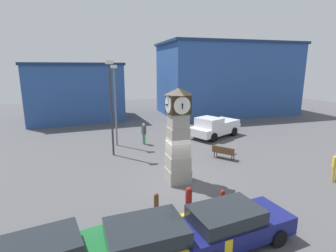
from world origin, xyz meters
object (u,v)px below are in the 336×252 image
pickup_truck (215,127)px  bench (224,152)px  car_by_building (231,225)px  pedestrian_near_bench (144,132)px  car_near_tower (153,242)px  clock_tower (178,138)px  bollard_far_row (222,199)px  street_lamp_near_road (115,100)px  street_lamp_far_side (111,102)px  bollard_near_tower (156,204)px  bollard_mid_row (189,199)px

pickup_truck → bench: bearing=-112.1°
car_by_building → pedestrian_near_bench: size_ratio=2.61×
car_near_tower → pickup_truck: (9.34, 13.39, 0.19)m
clock_tower → pickup_truck: (6.46, 7.82, -1.56)m
bollard_far_row → street_lamp_near_road: (-3.18, 11.25, 3.20)m
bollard_far_row → street_lamp_far_side: (-3.73, 8.94, 3.34)m
clock_tower → pickup_truck: clock_tower is taller
bollard_far_row → bench: size_ratio=0.58×
bench → street_lamp_far_side: bearing=155.8°
car_by_building → car_near_tower: bearing=-178.5°
pickup_truck → pedestrian_near_bench: pickup_truck is taller
bollard_near_tower → pedestrian_near_bench: (1.88, 10.39, 0.50)m
car_near_tower → street_lamp_far_side: bearing=89.9°
bench → bollard_mid_row: bearing=-132.0°
clock_tower → pickup_truck: size_ratio=0.96×
clock_tower → bollard_mid_row: bearing=-101.1°
car_by_building → pickup_truck: pickup_truck is taller
bench → street_lamp_near_road: (-6.56, 5.51, 3.14)m
bollard_far_row → car_by_building: size_ratio=0.20×
bollard_mid_row → street_lamp_near_road: bearing=98.9°
bollard_mid_row → clock_tower: bearing=78.9°
clock_tower → car_by_building: clock_tower is taller
pedestrian_near_bench → bollard_far_row: bearing=-84.6°
bollard_mid_row → bench: 7.24m
bollard_mid_row → pedestrian_near_bench: 10.53m
street_lamp_near_road → pedestrian_near_bench: bearing=-9.8°
bench → street_lamp_near_road: street_lamp_near_road is taller
bollard_near_tower → bollard_mid_row: 1.45m
car_by_building → bench: (4.27, 7.88, -0.22)m
street_lamp_near_road → street_lamp_far_side: (-0.55, -2.31, 0.15)m
clock_tower → bollard_mid_row: (-0.59, -2.99, -1.92)m
street_lamp_far_side → bench: bearing=-24.2°
pedestrian_near_bench → pickup_truck: bearing=2.6°
street_lamp_near_road → street_lamp_far_side: 2.38m
clock_tower → bench: size_ratio=3.24×
bollard_far_row → bollard_near_tower: bearing=170.5°
clock_tower → street_lamp_near_road: bearing=106.3°
bollard_mid_row → car_near_tower: car_near_tower is taller
clock_tower → pedestrian_near_bench: clock_tower is taller
bollard_mid_row → pickup_truck: bearing=56.9°
bollard_mid_row → bollard_far_row: (1.46, -0.36, -0.09)m
car_near_tower → street_lamp_near_road: street_lamp_near_road is taller
car_by_building → bollard_near_tower: bearing=127.7°
clock_tower → street_lamp_near_road: 8.31m
bollard_near_tower → pedestrian_near_bench: size_ratio=0.58×
bollard_near_tower → bench: bearing=39.9°
car_near_tower → street_lamp_far_side: size_ratio=0.69×
bollard_mid_row → street_lamp_far_side: 9.45m
bollard_near_tower → pedestrian_near_bench: 10.57m
bollard_mid_row → car_by_building: 2.57m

